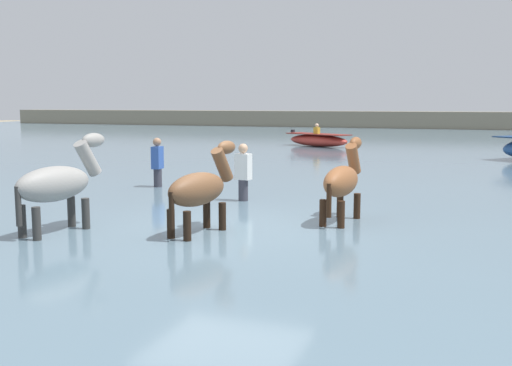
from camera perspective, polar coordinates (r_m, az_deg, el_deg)
The scene contains 9 objects.
ground_plane at distance 10.02m, azimuth -2.88°, elevation -6.66°, with size 120.00×120.00×0.00m, color gray.
water_surface at distance 19.43m, azimuth 8.86°, elevation 0.85°, with size 90.00×90.00×0.43m, color slate.
horse_lead_bay at distance 9.41m, azimuth -5.33°, elevation -0.82°, with size 0.69×1.71×1.85m.
horse_trailing_chestnut at distance 10.40m, azimuth 8.17°, elevation -0.04°, with size 0.57×1.71×1.86m.
horse_flank_grey at distance 9.93m, azimuth -18.27°, elevation -0.31°, with size 0.72×1.82×1.97m.
boat_far_offshore at distance 28.49m, azimuth 5.89°, elevation 4.07°, with size 3.49×2.40×1.08m.
person_onlooker_right at distance 14.82m, azimuth -9.29°, elevation 1.30°, with size 0.23×0.34×1.63m.
person_wading_close at distance 12.54m, azimuth -1.22°, elevation 0.27°, with size 0.35×0.25×1.63m.
far_shoreline at distance 50.52m, azimuth 16.13°, elevation 5.50°, with size 80.00×2.40×1.78m, color gray.
Camera 1 is at (3.86, -8.91, 2.46)m, focal length 42.29 mm.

